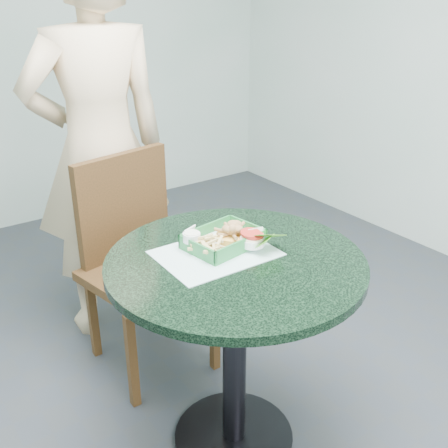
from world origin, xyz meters
TOP-DOWN VIEW (x-y plane):
  - floor at (0.00, 0.00)m, footprint 4.00×5.00m
  - cafe_table at (0.00, 0.00)m, footprint 0.84×0.84m
  - dining_chair at (-0.03, 0.67)m, footprint 0.46×0.46m
  - diner_person at (-0.03, 0.99)m, footprint 0.82×0.57m
  - placemat at (-0.03, 0.06)m, footprint 0.37×0.28m
  - food_basket at (0.02, 0.09)m, footprint 0.24×0.18m
  - crab_sandwich at (0.05, 0.08)m, footprint 0.11×0.11m
  - fries_pile at (-0.06, 0.08)m, footprint 0.12×0.13m
  - sauce_ramekin at (-0.08, 0.14)m, footprint 0.06×0.06m
  - garnish_cup at (0.08, 0.00)m, footprint 0.12×0.12m

SIDE VIEW (x-z plane):
  - floor at x=0.00m, z-range -0.01..0.01m
  - dining_chair at x=-0.03m, z-range 0.07..1.00m
  - cafe_table at x=0.00m, z-range 0.21..0.96m
  - placemat at x=-0.03m, z-range 0.75..0.75m
  - food_basket at x=0.02m, z-range 0.74..0.79m
  - fries_pile at x=-0.06m, z-range 0.77..0.81m
  - garnish_cup at x=0.08m, z-range 0.77..0.81m
  - crab_sandwich at x=0.05m, z-range 0.76..0.83m
  - sauce_ramekin at x=-0.08m, z-range 0.78..0.82m
  - diner_person at x=-0.03m, z-range 0.00..2.14m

